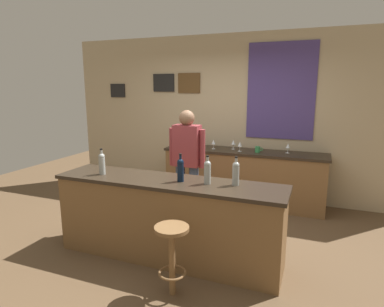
{
  "coord_description": "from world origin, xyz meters",
  "views": [
    {
      "loc": [
        1.5,
        -3.49,
        1.92
      ],
      "look_at": [
        -0.04,
        0.45,
        1.05
      ],
      "focal_mm": 30.36,
      "sensor_mm": 36.0,
      "label": 1
    }
  ],
  "objects_px": {
    "bartender": "(187,160)",
    "coffee_mug": "(258,149)",
    "bar_stool": "(172,249)",
    "wine_glass_c": "(233,143)",
    "wine_glass_e": "(288,146)",
    "wine_glass_a": "(203,142)",
    "wine_glass_b": "(213,142)",
    "wine_bottle_b": "(180,169)",
    "wine_bottle_d": "(236,172)",
    "wine_glass_d": "(240,145)",
    "wine_bottle_c": "(207,171)",
    "wine_bottle_a": "(102,163)"
  },
  "relations": [
    {
      "from": "bartender",
      "to": "wine_glass_d",
      "type": "distance_m",
      "value": 1.17
    },
    {
      "from": "wine_bottle_c",
      "to": "wine_glass_d",
      "type": "xyz_separation_m",
      "value": [
        -0.11,
        1.95,
        -0.05
      ]
    },
    {
      "from": "wine_bottle_b",
      "to": "wine_glass_e",
      "type": "bearing_deg",
      "value": 66.31
    },
    {
      "from": "wine_bottle_a",
      "to": "wine_bottle_b",
      "type": "distance_m",
      "value": 0.97
    },
    {
      "from": "wine_glass_c",
      "to": "wine_glass_e",
      "type": "height_order",
      "value": "same"
    },
    {
      "from": "wine_glass_e",
      "to": "wine_glass_a",
      "type": "bearing_deg",
      "value": -174.18
    },
    {
      "from": "wine_bottle_c",
      "to": "wine_glass_a",
      "type": "distance_m",
      "value": 2.08
    },
    {
      "from": "bartender",
      "to": "coffee_mug",
      "type": "bearing_deg",
      "value": 54.45
    },
    {
      "from": "bartender",
      "to": "wine_bottle_c",
      "type": "xyz_separation_m",
      "value": [
        0.59,
        -0.89,
        0.12
      ]
    },
    {
      "from": "bartender",
      "to": "wine_glass_b",
      "type": "relative_size",
      "value": 10.45
    },
    {
      "from": "wine_bottle_c",
      "to": "wine_glass_e",
      "type": "bearing_deg",
      "value": 73.24
    },
    {
      "from": "wine_bottle_b",
      "to": "wine_bottle_d",
      "type": "relative_size",
      "value": 1.0
    },
    {
      "from": "wine_bottle_b",
      "to": "wine_glass_d",
      "type": "distance_m",
      "value": 1.98
    },
    {
      "from": "wine_bottle_a",
      "to": "wine_glass_d",
      "type": "distance_m",
      "value": 2.34
    },
    {
      "from": "bar_stool",
      "to": "wine_bottle_d",
      "type": "bearing_deg",
      "value": 59.09
    },
    {
      "from": "wine_bottle_a",
      "to": "wine_bottle_d",
      "type": "height_order",
      "value": "same"
    },
    {
      "from": "wine_glass_b",
      "to": "wine_bottle_c",
      "type": "bearing_deg",
      "value": -74.13
    },
    {
      "from": "wine_bottle_a",
      "to": "wine_glass_c",
      "type": "height_order",
      "value": "wine_bottle_a"
    },
    {
      "from": "wine_glass_c",
      "to": "wine_glass_d",
      "type": "xyz_separation_m",
      "value": [
        0.14,
        -0.14,
        0.0
      ]
    },
    {
      "from": "coffee_mug",
      "to": "wine_glass_a",
      "type": "bearing_deg",
      "value": -178.61
    },
    {
      "from": "bartender",
      "to": "wine_bottle_c",
      "type": "relative_size",
      "value": 5.29
    },
    {
      "from": "wine_bottle_c",
      "to": "wine_glass_a",
      "type": "bearing_deg",
      "value": 110.77
    },
    {
      "from": "wine_glass_c",
      "to": "wine_glass_e",
      "type": "relative_size",
      "value": 1.0
    },
    {
      "from": "bar_stool",
      "to": "wine_glass_d",
      "type": "height_order",
      "value": "wine_glass_d"
    },
    {
      "from": "wine_bottle_d",
      "to": "coffee_mug",
      "type": "bearing_deg",
      "value": 93.32
    },
    {
      "from": "wine_bottle_c",
      "to": "wine_glass_a",
      "type": "height_order",
      "value": "wine_bottle_c"
    },
    {
      "from": "bartender",
      "to": "wine_glass_d",
      "type": "xyz_separation_m",
      "value": [
        0.49,
        1.06,
        0.07
      ]
    },
    {
      "from": "bartender",
      "to": "coffee_mug",
      "type": "height_order",
      "value": "bartender"
    },
    {
      "from": "bartender",
      "to": "coffee_mug",
      "type": "distance_m",
      "value": 1.33
    },
    {
      "from": "wine_bottle_a",
      "to": "wine_glass_e",
      "type": "distance_m",
      "value": 2.88
    },
    {
      "from": "wine_glass_d",
      "to": "wine_glass_e",
      "type": "bearing_deg",
      "value": 10.47
    },
    {
      "from": "wine_glass_d",
      "to": "wine_glass_a",
      "type": "bearing_deg",
      "value": -179.7
    },
    {
      "from": "wine_bottle_c",
      "to": "wine_glass_b",
      "type": "height_order",
      "value": "wine_bottle_c"
    },
    {
      "from": "bar_stool",
      "to": "wine_glass_b",
      "type": "relative_size",
      "value": 4.39
    },
    {
      "from": "bar_stool",
      "to": "wine_glass_a",
      "type": "distance_m",
      "value": 2.71
    },
    {
      "from": "bartender",
      "to": "wine_bottle_b",
      "type": "relative_size",
      "value": 5.29
    },
    {
      "from": "wine_bottle_d",
      "to": "wine_glass_a",
      "type": "distance_m",
      "value": 2.15
    },
    {
      "from": "wine_bottle_d",
      "to": "wine_glass_e",
      "type": "bearing_deg",
      "value": 80.51
    },
    {
      "from": "wine_bottle_b",
      "to": "wine_bottle_c",
      "type": "distance_m",
      "value": 0.3
    },
    {
      "from": "wine_glass_c",
      "to": "wine_bottle_d",
      "type": "bearing_deg",
      "value": -75.14
    },
    {
      "from": "bartender",
      "to": "wine_glass_a",
      "type": "xyz_separation_m",
      "value": [
        -0.14,
        1.06,
        0.07
      ]
    },
    {
      "from": "wine_bottle_c",
      "to": "wine_glass_b",
      "type": "xyz_separation_m",
      "value": [
        -0.57,
        2.0,
        -0.05
      ]
    },
    {
      "from": "wine_glass_b",
      "to": "wine_bottle_a",
      "type": "bearing_deg",
      "value": -108.49
    },
    {
      "from": "wine_glass_e",
      "to": "wine_bottle_b",
      "type": "bearing_deg",
      "value": -113.69
    },
    {
      "from": "bar_stool",
      "to": "coffee_mug",
      "type": "distance_m",
      "value": 2.66
    },
    {
      "from": "wine_bottle_c",
      "to": "coffee_mug",
      "type": "relative_size",
      "value": 2.45
    },
    {
      "from": "bar_stool",
      "to": "wine_glass_a",
      "type": "relative_size",
      "value": 4.39
    },
    {
      "from": "bartender",
      "to": "coffee_mug",
      "type": "xyz_separation_m",
      "value": [
        0.77,
        1.08,
        0.01
      ]
    },
    {
      "from": "wine_bottle_c",
      "to": "wine_bottle_d",
      "type": "xyz_separation_m",
      "value": [
        0.29,
        0.06,
        0.0
      ]
    },
    {
      "from": "wine_bottle_c",
      "to": "wine_bottle_b",
      "type": "bearing_deg",
      "value": -175.61
    }
  ]
}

